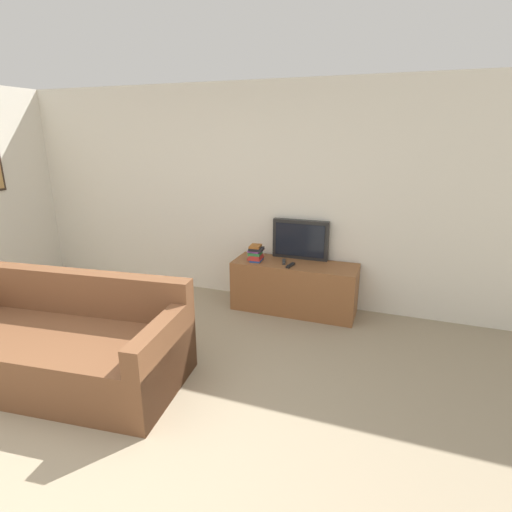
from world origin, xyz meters
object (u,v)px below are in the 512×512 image
object	(u,v)px
tv_stand	(294,287)
book_stack	(256,253)
couch	(57,346)
remote_on_stand	(284,262)
television	(300,239)
remote_secondary	(290,265)

from	to	relation	value
tv_stand	book_stack	bearing A→B (deg)	-172.69
tv_stand	book_stack	xyz separation A→B (m)	(-0.46, -0.06, 0.38)
tv_stand	couch	xyz separation A→B (m)	(-1.56, -2.00, -0.01)
couch	remote_on_stand	xyz separation A→B (m)	(1.44, 1.98, 0.31)
television	couch	size ratio (longest dim) A/B	0.29
television	book_stack	size ratio (longest dim) A/B	3.25
book_stack	couch	bearing A→B (deg)	-119.52
couch	remote_on_stand	distance (m)	2.46
couch	book_stack	bearing A→B (deg)	54.18
television	couch	distance (m)	2.76
couch	book_stack	size ratio (longest dim) A/B	11.09
remote_on_stand	remote_secondary	size ratio (longest dim) A/B	0.95
remote_on_stand	television	bearing A→B (deg)	60.38
couch	television	bearing A→B (deg)	48.33
book_stack	remote_on_stand	bearing A→B (deg)	5.68
television	remote_secondary	world-z (taller)	television
couch	remote_secondary	bearing A→B (deg)	44.26
book_stack	remote_on_stand	world-z (taller)	book_stack
remote_secondary	television	bearing A→B (deg)	85.70
television	remote_secondary	distance (m)	0.40
television	remote_on_stand	size ratio (longest dim) A/B	4.05
television	tv_stand	bearing A→B (deg)	-91.72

